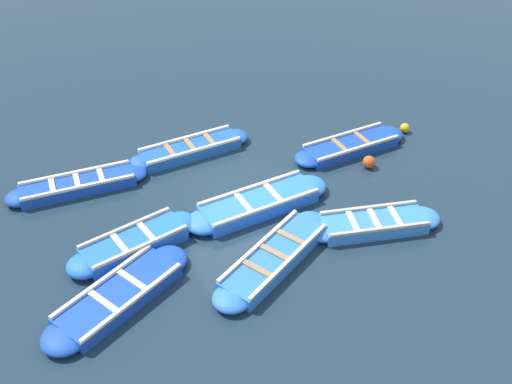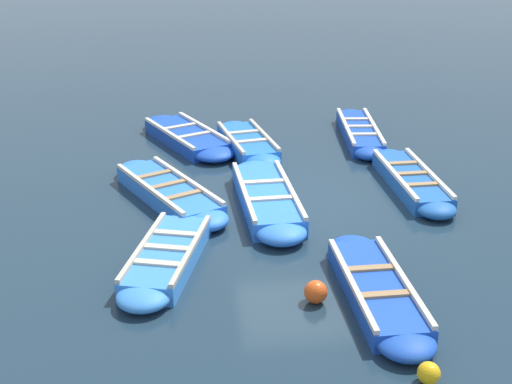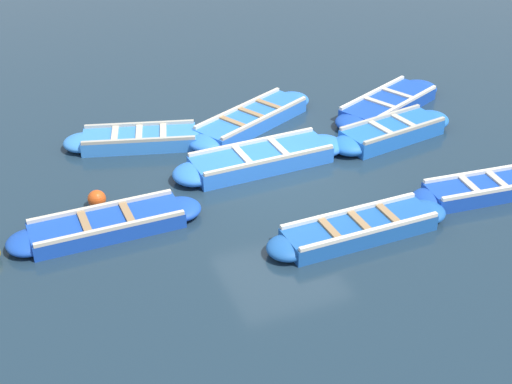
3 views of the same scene
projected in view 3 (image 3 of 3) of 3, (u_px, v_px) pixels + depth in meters
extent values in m
plane|color=#1C303F|center=(282.00, 180.00, 14.54)|extent=(120.00, 120.00, 0.00)
cube|color=blue|center=(392.00, 132.00, 16.03)|extent=(1.31, 2.50, 0.35)
ellipsoid|color=blue|center=(431.00, 120.00, 16.57)|extent=(0.96, 0.98, 0.35)
ellipsoid|color=blue|center=(351.00, 145.00, 15.48)|extent=(0.96, 0.98, 0.35)
cube|color=#B2AD9E|center=(381.00, 117.00, 16.21)|extent=(0.51, 2.31, 0.07)
cube|color=#B2AD9E|center=(405.00, 130.00, 15.62)|extent=(0.51, 2.31, 0.07)
cube|color=beige|center=(404.00, 121.00, 16.08)|extent=(0.80, 0.28, 0.04)
cube|color=beige|center=(381.00, 128.00, 15.77)|extent=(0.80, 0.28, 0.04)
cube|color=#1947B7|center=(107.00, 225.00, 12.86)|extent=(0.95, 2.75, 0.29)
ellipsoid|color=#1947B7|center=(179.00, 209.00, 13.32)|extent=(0.82, 0.85, 0.29)
ellipsoid|color=#1947B7|center=(30.00, 242.00, 12.40)|extent=(0.82, 0.85, 0.29)
cube|color=beige|center=(101.00, 206.00, 13.08)|extent=(0.15, 2.67, 0.07)
cube|color=beige|center=(111.00, 228.00, 12.46)|extent=(0.15, 2.67, 0.07)
cube|color=#9E7A51|center=(127.00, 213.00, 12.91)|extent=(0.77, 0.16, 0.04)
cube|color=#9E7A51|center=(85.00, 222.00, 12.65)|extent=(0.77, 0.16, 0.04)
cube|color=#3884E0|center=(140.00, 140.00, 15.77)|extent=(1.51, 2.63, 0.30)
ellipsoid|color=#3884E0|center=(196.00, 137.00, 15.89)|extent=(1.01, 1.03, 0.30)
ellipsoid|color=#3884E0|center=(83.00, 142.00, 15.65)|extent=(1.01, 1.03, 0.30)
cube|color=#B2AD9E|center=(139.00, 124.00, 16.02)|extent=(0.72, 2.37, 0.07)
cube|color=#B2AD9E|center=(138.00, 140.00, 15.33)|extent=(0.72, 2.37, 0.07)
cube|color=beige|center=(163.00, 131.00, 15.73)|extent=(0.79, 0.34, 0.04)
cube|color=beige|center=(139.00, 133.00, 15.68)|extent=(0.79, 0.34, 0.04)
cube|color=beige|center=(115.00, 134.00, 15.63)|extent=(0.79, 0.34, 0.04)
cube|color=#1947B7|center=(496.00, 187.00, 14.00)|extent=(1.00, 2.95, 0.30)
ellipsoid|color=#1947B7|center=(430.00, 199.00, 13.64)|extent=(0.77, 0.79, 0.30)
cube|color=silver|center=(488.00, 171.00, 14.19)|extent=(0.30, 2.84, 0.07)
cube|color=silver|center=(508.00, 188.00, 13.62)|extent=(0.30, 2.84, 0.07)
cube|color=beige|center=(498.00, 180.00, 13.92)|extent=(0.69, 0.19, 0.04)
cube|color=beige|center=(470.00, 185.00, 13.76)|extent=(0.69, 0.19, 0.04)
cube|color=#1947B7|center=(388.00, 104.00, 17.39)|extent=(2.09, 2.90, 0.30)
ellipsoid|color=#1947B7|center=(418.00, 88.00, 18.25)|extent=(1.26, 1.27, 0.30)
ellipsoid|color=#1947B7|center=(355.00, 122.00, 16.54)|extent=(1.26, 1.27, 0.30)
cube|color=silver|center=(373.00, 92.00, 17.57)|extent=(1.23, 2.45, 0.07)
cube|color=silver|center=(406.00, 103.00, 17.02)|extent=(1.23, 2.45, 0.07)
cube|color=beige|center=(398.00, 93.00, 17.55)|extent=(0.87, 0.51, 0.04)
cube|color=beige|center=(380.00, 103.00, 17.06)|extent=(0.87, 0.51, 0.04)
cube|color=#1E59AD|center=(359.00, 229.00, 12.74)|extent=(0.91, 2.85, 0.30)
ellipsoid|color=#1E59AD|center=(425.00, 212.00, 13.22)|extent=(0.77, 0.79, 0.30)
ellipsoid|color=#1E59AD|center=(288.00, 248.00, 12.25)|extent=(0.77, 0.79, 0.30)
cube|color=silver|center=(350.00, 211.00, 12.93)|extent=(0.17, 2.77, 0.07)
cube|color=silver|center=(371.00, 231.00, 12.35)|extent=(0.17, 2.77, 0.07)
cube|color=#9E7A51|center=(389.00, 214.00, 12.85)|extent=(0.72, 0.16, 0.04)
cube|color=#9E7A51|center=(360.00, 221.00, 12.65)|extent=(0.72, 0.16, 0.04)
cube|color=#9E7A51|center=(330.00, 229.00, 12.44)|extent=(0.72, 0.16, 0.04)
cube|color=blue|center=(261.00, 159.00, 14.94)|extent=(1.13, 3.00, 0.34)
ellipsoid|color=blue|center=(323.00, 146.00, 15.47)|extent=(0.94, 0.97, 0.34)
ellipsoid|color=blue|center=(195.00, 174.00, 14.42)|extent=(0.94, 0.97, 0.34)
cube|color=beige|center=(252.00, 142.00, 15.19)|extent=(0.23, 2.90, 0.07)
cube|color=beige|center=(270.00, 160.00, 14.49)|extent=(0.23, 2.90, 0.07)
cube|color=beige|center=(279.00, 147.00, 14.99)|extent=(0.86, 0.18, 0.04)
cube|color=beige|center=(243.00, 155.00, 14.70)|extent=(0.86, 0.18, 0.04)
cube|color=blue|center=(252.00, 120.00, 16.62)|extent=(2.17, 3.07, 0.32)
ellipsoid|color=blue|center=(292.00, 100.00, 17.58)|extent=(1.14, 1.15, 0.32)
ellipsoid|color=blue|center=(207.00, 142.00, 15.66)|extent=(1.14, 1.15, 0.32)
cube|color=beige|center=(239.00, 107.00, 16.76)|extent=(1.41, 2.63, 0.07)
cube|color=beige|center=(265.00, 117.00, 16.29)|extent=(1.41, 2.63, 0.07)
cube|color=#9E7A51|center=(269.00, 104.00, 16.94)|extent=(0.78, 0.49, 0.04)
cube|color=#9E7A51|center=(252.00, 113.00, 16.53)|extent=(0.78, 0.49, 0.04)
cube|color=#9E7A51|center=(233.00, 122.00, 16.12)|extent=(0.78, 0.49, 0.04)
sphere|color=#E05119|center=(97.00, 199.00, 13.58)|extent=(0.35, 0.35, 0.35)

